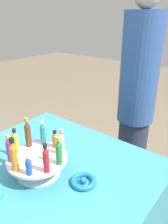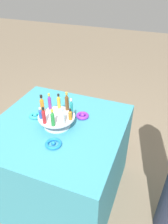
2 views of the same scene
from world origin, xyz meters
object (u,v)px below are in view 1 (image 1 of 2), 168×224
at_px(bottle_green, 59,152).
at_px(ribbon_bow_blue, 83,181).
at_px(bottle_amber, 56,140).
at_px(person_figure, 136,103).
at_px(bottle_teal, 43,133).
at_px(bottle_brown, 28,133).
at_px(bottle_blue, 29,166).
at_px(bottle_clear, 62,143).
at_px(ribbon_bow_purple, 38,145).
at_px(bottle_purple, 9,149).
at_px(bottle_orange, 13,156).
at_px(bottle_red, 46,159).
at_px(display_stand, 38,164).
at_px(bottle_gold, 16,142).

distance_m(bottle_green, ribbon_bow_blue, 0.17).
height_order(bottle_amber, person_figure, person_figure).
bearing_deg(bottle_teal, bottle_brown, 52.31).
xyz_separation_m(bottle_blue, bottle_clear, (-0.01, -0.18, 0.02)).
relative_size(bottle_teal, ribbon_bow_purple, 1.29).
xyz_separation_m(bottle_green, bottle_clear, (0.04, -0.06, -0.00)).
height_order(bottle_purple, ribbon_bow_blue, bottle_purple).
distance_m(bottle_orange, person_figure, 1.04).
height_order(bottle_teal, bottle_clear, bottle_teal).
bearing_deg(bottle_purple, bottle_amber, -109.69).
xyz_separation_m(bottle_teal, ribbon_bow_blue, (-0.26, 0.02, -0.13)).
xyz_separation_m(bottle_brown, bottle_red, (-0.21, 0.07, -0.01)).
bearing_deg(display_stand, bottle_brown, -19.69).
relative_size(bottle_blue, bottle_green, 0.67).
xyz_separation_m(bottle_gold, bottle_green, (-0.21, -0.06, 0.00)).
relative_size(ribbon_bow_purple, ribbon_bow_blue, 0.90).
xyz_separation_m(bottle_teal, bottle_brown, (0.04, 0.05, 0.01)).
bearing_deg(ribbon_bow_purple, bottle_amber, 171.41).
bearing_deg(bottle_green, ribbon_bow_purple, -21.15).
distance_m(bottle_brown, ribbon_bow_blue, 0.33).
bearing_deg(bottle_gold, bottle_brown, -91.69).
bearing_deg(bottle_amber, bottle_red, 124.31).
height_order(bottle_purple, bottle_blue, bottle_purple).
xyz_separation_m(bottle_red, bottle_clear, (0.04, -0.12, -0.00)).
relative_size(bottle_red, bottle_amber, 1.48).
xyz_separation_m(bottle_gold, person_figure, (-0.11, -0.96, -0.08)).
bearing_deg(ribbon_bow_purple, ribbon_bow_blue, 170.51).
height_order(bottle_clear, ribbon_bow_purple, bottle_clear).
bearing_deg(bottle_clear, person_figure, -85.96).
bearing_deg(bottle_teal, bottle_red, 142.31).
bearing_deg(bottle_clear, bottle_orange, 70.31).
xyz_separation_m(bottle_brown, bottle_purple, (-0.04, 0.12, -0.01)).
height_order(display_stand, bottle_green, bottle_green).
relative_size(bottle_gold, bottle_green, 0.92).
distance_m(bottle_teal, bottle_orange, 0.21).
height_order(bottle_orange, bottle_clear, bottle_orange).
xyz_separation_m(bottle_brown, bottle_clear, (-0.17, -0.05, -0.01)).
height_order(bottle_blue, bottle_red, bottle_red).
height_order(display_stand, bottle_blue, bottle_blue).
bearing_deg(bottle_red, bottle_gold, -1.69).
relative_size(ribbon_bow_purple, person_figure, 0.06).
distance_m(display_stand, bottle_brown, 0.15).
distance_m(display_stand, bottle_amber, 0.13).
bearing_deg(ribbon_bow_blue, bottle_teal, -3.58).
bearing_deg(bottle_amber, bottle_blue, 106.31).
height_order(display_stand, ribbon_bow_purple, display_stand).
xyz_separation_m(bottle_teal, bottle_orange, (-0.06, 0.20, 0.01)).
height_order(bottle_purple, ribbon_bow_purple, bottle_purple).
height_order(bottle_blue, person_figure, person_figure).
distance_m(bottle_brown, bottle_amber, 0.13).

